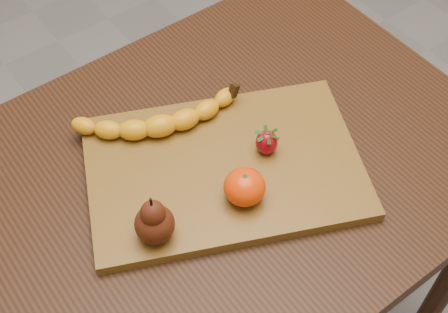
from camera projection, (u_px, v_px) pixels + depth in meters
table at (208, 204)px, 1.12m from camera, size 1.00×0.70×0.76m
cutting_board at (224, 168)px, 1.04m from camera, size 0.53×0.46×0.02m
banana at (160, 126)px, 1.05m from camera, size 0.26×0.15×0.04m
pear at (154, 218)px, 0.91m from camera, size 0.08×0.08×0.09m
mandarin at (245, 187)px, 0.97m from camera, size 0.08×0.08×0.06m
strawberry at (267, 142)px, 1.03m from camera, size 0.04×0.04×0.05m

